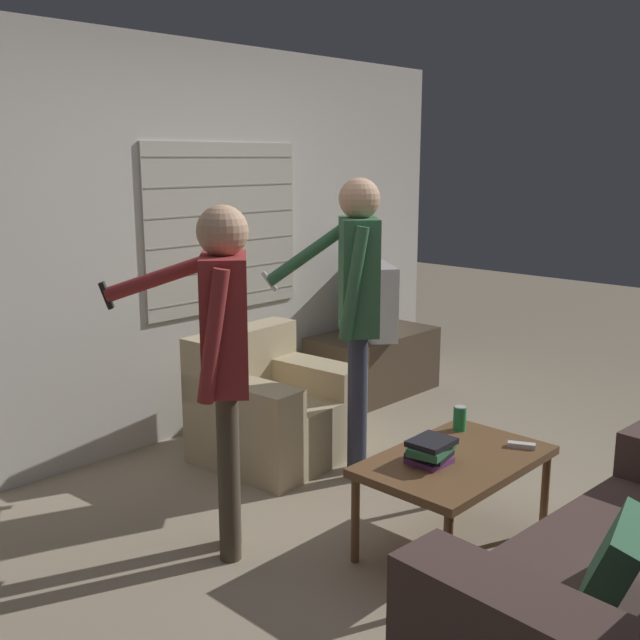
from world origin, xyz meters
TOP-DOWN VIEW (x-y plane):
  - ground_plane at (0.00, 0.00)m, footprint 16.00×16.00m
  - wall_back at (0.01, 2.03)m, footprint 5.20×0.08m
  - armchair_beige at (0.17, 1.31)m, footprint 0.89×0.85m
  - coffee_table at (-0.01, -0.15)m, footprint 0.92×0.58m
  - tv_stand at (1.57, 1.64)m, footprint 1.04×0.54m
  - tv at (1.57, 1.65)m, footprint 0.62×0.72m
  - person_left_standing at (-0.77, 0.59)m, footprint 0.51×0.76m
  - person_right_standing at (0.31, 0.74)m, footprint 0.47×0.74m
  - book_stack at (-0.14, -0.11)m, footprint 0.24×0.22m
  - soda_can at (0.31, 0.03)m, footprint 0.07×0.07m
  - spare_remote at (0.31, -0.32)m, footprint 0.09×0.13m
  - floor_fan at (0.76, 1.42)m, footprint 0.28×0.20m

SIDE VIEW (x-z plane):
  - ground_plane at x=0.00m, z-range 0.00..0.00m
  - floor_fan at x=0.76m, z-range -0.02..0.34m
  - tv_stand at x=1.57m, z-range 0.00..0.49m
  - armchair_beige at x=0.17m, z-range -0.08..0.69m
  - coffee_table at x=-0.01m, z-range 0.18..0.64m
  - spare_remote at x=0.31m, z-range 0.46..0.48m
  - book_stack at x=-0.14m, z-range 0.46..0.57m
  - soda_can at x=0.31m, z-range 0.46..0.58m
  - tv at x=1.57m, z-range 0.49..1.04m
  - person_left_standing at x=-0.77m, z-range 0.22..1.85m
  - person_right_standing at x=0.31m, z-range 0.23..1.95m
  - wall_back at x=0.01m, z-range 0.00..2.55m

